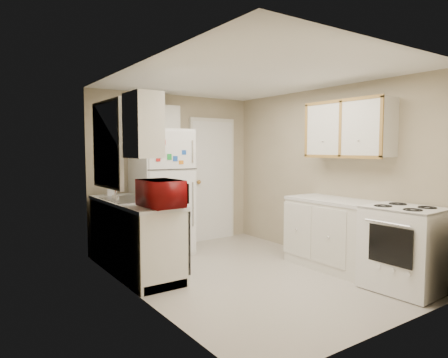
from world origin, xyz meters
TOP-DOWN VIEW (x-y plane):
  - floor at (0.00, 0.00)m, footprint 3.80×3.80m
  - ceiling at (0.00, 0.00)m, footprint 3.80×3.80m
  - wall_left at (-1.40, 0.00)m, footprint 3.80×3.80m
  - wall_right at (1.40, 0.00)m, footprint 3.80×3.80m
  - wall_back at (0.00, 1.90)m, footprint 2.80×2.80m
  - wall_front at (0.00, -1.90)m, footprint 2.80×2.80m
  - left_counter at (-1.10, 0.90)m, footprint 0.60×1.80m
  - dishwasher at (-0.81, 0.30)m, footprint 0.03×0.58m
  - sink at (-1.10, 1.05)m, footprint 0.54×0.74m
  - microwave at (-1.06, 0.20)m, footprint 0.56×0.32m
  - soap_bottle at (-1.15, 1.58)m, footprint 0.13×0.13m
  - window_blinds at (-1.36, 1.05)m, footprint 0.10×0.98m
  - upper_cabinet_left at (-1.25, 0.22)m, footprint 0.30×0.45m
  - refrigerator at (-0.41, 1.53)m, footprint 0.77×0.75m
  - cabinet_over_fridge at (-0.40, 1.75)m, footprint 0.70×0.30m
  - interior_door at (0.70, 1.86)m, footprint 0.86×0.06m
  - right_counter at (1.10, -0.80)m, footprint 0.60×2.00m
  - stove at (1.05, -1.42)m, footprint 0.66×0.80m
  - upper_cabinet_right at (1.25, -0.50)m, footprint 0.30×1.20m

SIDE VIEW (x-z plane):
  - floor at x=0.00m, z-range 0.00..0.00m
  - left_counter at x=-1.10m, z-range 0.00..0.90m
  - right_counter at x=1.10m, z-range 0.00..0.90m
  - stove at x=1.05m, z-range 0.00..0.93m
  - dishwasher at x=-0.81m, z-range 0.13..0.85m
  - sink at x=-1.10m, z-range 0.78..0.94m
  - refrigerator at x=-0.41m, z-range 0.00..1.83m
  - soap_bottle at x=-1.15m, z-range 0.89..1.11m
  - interior_door at x=0.70m, z-range -0.02..2.06m
  - microwave at x=-1.06m, z-range 0.87..1.23m
  - wall_left at x=-1.40m, z-range 1.20..1.20m
  - wall_right at x=1.40m, z-range 1.20..1.20m
  - wall_back at x=0.00m, z-range 1.20..1.20m
  - wall_front at x=0.00m, z-range 1.20..1.20m
  - window_blinds at x=-1.36m, z-range 1.06..2.14m
  - upper_cabinet_left at x=-1.25m, z-range 1.45..2.15m
  - upper_cabinet_right at x=1.25m, z-range 1.45..2.15m
  - cabinet_over_fridge at x=-0.40m, z-range 1.80..2.20m
  - ceiling at x=0.00m, z-range 2.40..2.40m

